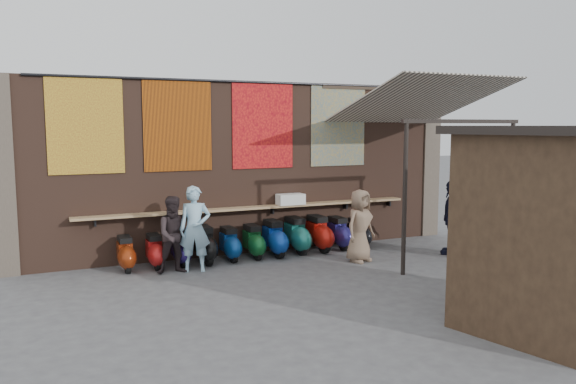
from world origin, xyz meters
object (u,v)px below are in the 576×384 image
object	(u,v)px
scooter_stool_0	(126,254)
scooter_stool_5	(253,242)
scooter_stool_8	(319,234)
shopper_tan	(360,226)
scooter_stool_1	(155,251)
scooter_stool_3	(205,245)
scooter_stool_9	(339,233)
shopper_grey	(485,222)
scooter_stool_6	(274,239)
scooter_stool_7	(297,236)
scooter_stool_4	(230,244)
shelf_box	(291,199)
diner_left	(195,229)
scooter_stool_2	(180,249)
scooter_stool_10	(359,233)
shopper_navy	(452,217)
diner_right	(175,235)

from	to	relation	value
scooter_stool_0	scooter_stool_5	bearing A→B (deg)	-0.49
scooter_stool_8	shopper_tan	bearing A→B (deg)	-75.13
shopper_tan	scooter_stool_1	bearing A→B (deg)	143.03
scooter_stool_3	scooter_stool_9	world-z (taller)	scooter_stool_3
scooter_stool_0	scooter_stool_1	bearing A→B (deg)	-1.37
scooter_stool_8	shopper_grey	xyz separation A→B (m)	(2.90, -2.37, 0.45)
scooter_stool_6	scooter_stool_7	world-z (taller)	scooter_stool_7
scooter_stool_4	scooter_stool_9	size ratio (longest dim) A/B	0.95
scooter_stool_6	shopper_tan	distance (m)	2.01
scooter_stool_0	shelf_box	bearing A→B (deg)	4.36
shelf_box	scooter_stool_4	xyz separation A→B (m)	(-1.64, -0.32, -0.88)
scooter_stool_1	diner_left	xyz separation A→B (m)	(0.72, -0.59, 0.53)
scooter_stool_2	scooter_stool_4	distance (m)	1.11
scooter_stool_7	diner_left	distance (m)	2.71
scooter_stool_1	scooter_stool_4	world-z (taller)	scooter_stool_4
scooter_stool_0	shopper_tan	distance (m)	5.03
shopper_grey	shopper_tan	bearing A→B (deg)	-20.14
scooter_stool_10	scooter_stool_1	bearing A→B (deg)	179.85
scooter_stool_8	shopper_navy	world-z (taller)	shopper_navy
scooter_stool_4	scooter_stool_5	distance (m)	0.57
scooter_stool_7	scooter_stool_10	bearing A→B (deg)	-1.45
scooter_stool_4	shopper_grey	bearing A→B (deg)	-24.41
scooter_stool_7	scooter_stool_9	world-z (taller)	scooter_stool_7
scooter_stool_1	scooter_stool_8	distance (m)	3.90
diner_left	shopper_grey	distance (m)	6.33
scooter_stool_8	shopper_grey	size ratio (longest dim) A/B	0.51
scooter_stool_2	diner_left	size ratio (longest dim) A/B	0.44
diner_right	scooter_stool_10	bearing A→B (deg)	8.78
scooter_stool_0	diner_right	xyz separation A→B (m)	(0.91, -0.60, 0.44)
shopper_tan	shopper_grey	bearing A→B (deg)	-42.75
scooter_stool_4	scooter_stool_3	bearing A→B (deg)	-179.64
shelf_box	diner_right	xyz separation A→B (m)	(-2.98, -0.90, -0.46)
shopper_grey	shopper_tan	size ratio (longest dim) A/B	1.08
scooter_stool_9	shopper_tan	xyz separation A→B (m)	(-0.20, -1.29, 0.41)
scooter_stool_0	shopper_grey	world-z (taller)	shopper_grey
scooter_stool_5	scooter_stool_7	distance (m)	1.10
scooter_stool_1	scooter_stool_10	world-z (taller)	same
diner_right	scooter_stool_1	bearing A→B (deg)	119.51
scooter_stool_1	scooter_stool_0	bearing A→B (deg)	178.63
scooter_stool_9	shopper_tan	size ratio (longest dim) A/B	0.51
scooter_stool_1	scooter_stool_10	xyz separation A→B (m)	(4.99, -0.01, 0.00)
scooter_stool_4	diner_right	xyz separation A→B (m)	(-1.34, -0.58, 0.42)
scooter_stool_2	scooter_stool_9	size ratio (longest dim) A/B	0.95
scooter_stool_7	scooter_stool_8	xyz separation A→B (m)	(0.58, -0.01, -0.00)
scooter_stool_6	diner_right	distance (m)	2.51
scooter_stool_2	scooter_stool_8	bearing A→B (deg)	0.40
scooter_stool_3	shopper_navy	xyz separation A→B (m)	(5.51, -1.49, 0.47)
scooter_stool_1	scooter_stool_3	xyz separation A→B (m)	(1.08, -0.02, 0.05)
scooter_stool_3	scooter_stool_10	distance (m)	3.91
scooter_stool_9	scooter_stool_4	bearing A→B (deg)	-179.55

